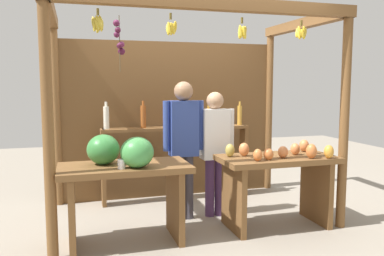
{
  "coord_description": "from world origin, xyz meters",
  "views": [
    {
      "loc": [
        -1.28,
        -4.54,
        1.58
      ],
      "look_at": [
        0.0,
        -0.17,
        1.07
      ],
      "focal_mm": 37.53,
      "sensor_mm": 36.0,
      "label": 1
    }
  ],
  "objects": [
    {
      "name": "fruit_counter_left",
      "position": [
        -0.85,
        -0.67,
        0.7
      ],
      "size": [
        1.27,
        0.67,
        1.08
      ],
      "color": "brown",
      "rests_on": "ground"
    },
    {
      "name": "vendor_woman",
      "position": [
        0.3,
        -0.12,
        0.88
      ],
      "size": [
        0.48,
        0.2,
        1.48
      ],
      "rotation": [
        0.0,
        0.0,
        0.18
      ],
      "color": "#4F3262",
      "rests_on": "ground"
    },
    {
      "name": "bottle_shelf_unit",
      "position": [
        0.02,
        0.66,
        0.79
      ],
      "size": [
        2.01,
        0.22,
        1.36
      ],
      "color": "brown",
      "rests_on": "ground"
    },
    {
      "name": "fruit_counter_right",
      "position": [
        0.83,
        -0.66,
        0.6
      ],
      "size": [
        1.27,
        0.66,
        0.95
      ],
      "color": "brown",
      "rests_on": "ground"
    },
    {
      "name": "ground_plane",
      "position": [
        0.0,
        0.0,
        0.0
      ],
      "size": [
        12.0,
        12.0,
        0.0
      ],
      "primitive_type": "plane",
      "color": "gray",
      "rests_on": "ground"
    },
    {
      "name": "market_stall",
      "position": [
        -0.0,
        0.41,
        1.38
      ],
      "size": [
        3.14,
        1.86,
        2.39
      ],
      "color": "brown",
      "rests_on": "ground"
    },
    {
      "name": "vendor_man",
      "position": [
        -0.09,
        -0.13,
        0.96
      ],
      "size": [
        0.48,
        0.22,
        1.6
      ],
      "rotation": [
        0.0,
        0.0,
        -0.14
      ],
      "color": "#464450",
      "rests_on": "ground"
    }
  ]
}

